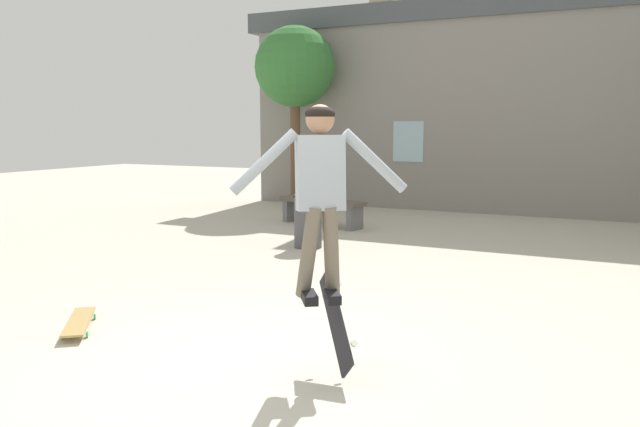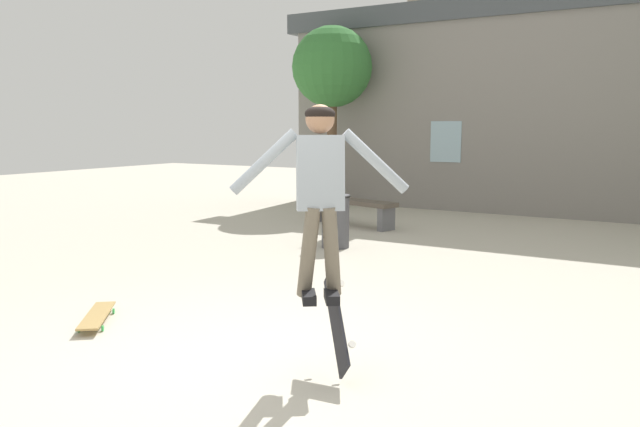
% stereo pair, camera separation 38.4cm
% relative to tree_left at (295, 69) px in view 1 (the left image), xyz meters
% --- Properties ---
extents(ground_plane, '(40.00, 40.00, 0.00)m').
position_rel_tree_left_xyz_m(ground_plane, '(4.28, -8.79, -3.17)').
color(ground_plane, beige).
extents(building_backdrop, '(11.91, 0.52, 5.99)m').
position_rel_tree_left_xyz_m(building_backdrop, '(4.25, 0.96, -0.76)').
color(building_backdrop, gray).
rests_on(building_backdrop, ground_plane).
extents(tree_left, '(1.82, 1.82, 4.12)m').
position_rel_tree_left_xyz_m(tree_left, '(0.00, 0.00, 0.00)').
color(tree_left, brown).
rests_on(tree_left, ground_plane).
extents(park_bench, '(1.91, 0.93, 0.50)m').
position_rel_tree_left_xyz_m(park_bench, '(1.70, -2.16, -2.80)').
color(park_bench, brown).
rests_on(park_bench, ground_plane).
extents(trash_bin, '(0.47, 0.47, 0.83)m').
position_rel_tree_left_xyz_m(trash_bin, '(2.46, -4.23, -2.73)').
color(trash_bin, '#47474C').
rests_on(trash_bin, ground_plane).
extents(skater, '(1.12, 0.81, 1.44)m').
position_rel_tree_left_xyz_m(skater, '(4.82, -8.68, -1.72)').
color(skater, '#9EA8B2').
extents(skateboard_flipping, '(0.54, 0.58, 0.73)m').
position_rel_tree_left_xyz_m(skateboard_flipping, '(4.90, -8.59, -2.75)').
color(skateboard_flipping, black).
extents(skateboard_resting, '(0.70, 0.81, 0.08)m').
position_rel_tree_left_xyz_m(skateboard_resting, '(2.32, -8.68, -3.10)').
color(skateboard_resting, '#AD894C').
rests_on(skateboard_resting, ground_plane).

